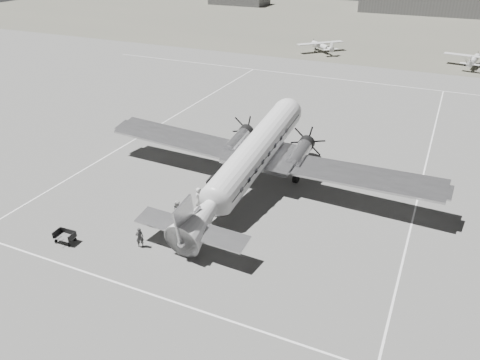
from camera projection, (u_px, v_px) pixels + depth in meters
name	position (u px, v px, depth m)	size (l,w,h in m)	color
ground	(264.00, 200.00, 40.03)	(260.00, 260.00, 0.00)	slate
taxi_line_near	(179.00, 303.00, 28.75)	(60.00, 0.15, 0.01)	white
taxi_line_right	(410.00, 232.00, 35.61)	(0.15, 80.00, 0.01)	white
taxi_line_left	(153.00, 129.00, 54.70)	(0.15, 60.00, 0.01)	white
taxi_line_horizon	(360.00, 82.00, 72.24)	(90.00, 0.15, 0.01)	white
grass_infield	(406.00, 26.00, 116.54)	(260.00, 90.00, 0.01)	#5C5A4D
hangar_main	(437.00, 1.00, 133.30)	(42.00, 14.00, 6.60)	slate
dc3_airliner	(250.00, 161.00, 39.73)	(31.89, 22.13, 6.08)	silver
light_plane_left	(321.00, 47.00, 89.95)	(9.66, 7.84, 2.00)	silver
light_plane_right	(474.00, 61.00, 79.64)	(10.09, 8.19, 2.09)	silver
baggage_cart_near	(170.00, 225.00, 35.78)	(1.57, 1.11, 0.89)	#585858
baggage_cart_far	(65.00, 237.00, 34.33)	(1.55, 1.09, 0.88)	#585858
ground_crew	(140.00, 237.00, 33.68)	(0.57, 0.38, 1.58)	#2E2E2E
ramp_agent	(178.00, 212.00, 36.44)	(0.95, 0.74, 1.95)	silver
passenger	(199.00, 196.00, 38.92)	(0.78, 0.51, 1.59)	silver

